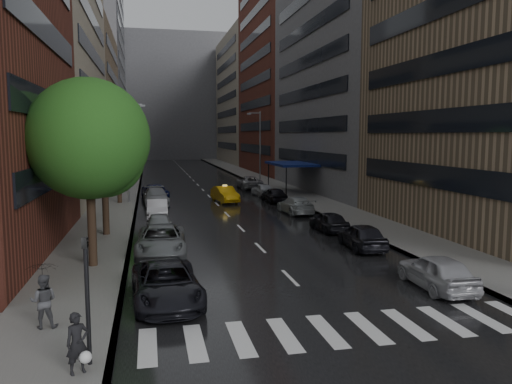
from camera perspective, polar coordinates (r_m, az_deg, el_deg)
ground at (r=18.60m, az=7.40°, el=-13.10°), size 220.00×220.00×0.00m
road at (r=67.04m, az=-7.00°, el=1.15°), size 14.00×140.00×0.01m
sidewalk_left at (r=66.84m, az=-14.71°, el=1.03°), size 4.00×140.00×0.15m
sidewalk_right at (r=68.42m, az=0.53°, el=1.37°), size 4.00×140.00×0.15m
crosswalk at (r=16.92m, az=10.40°, el=-15.15°), size 13.15×2.80×0.01m
buildings_left at (r=76.45m, az=-19.39°, el=13.50°), size 8.00×108.00×38.00m
buildings_right at (r=76.63m, az=3.91°, el=13.11°), size 8.05×109.10×36.00m
building_far at (r=134.97m, az=-9.74°, el=10.59°), size 40.00×14.00×32.00m
tree_near at (r=24.09m, az=-18.59°, el=5.75°), size 5.54×5.54×8.83m
tree_mid at (r=31.62m, az=-17.06°, el=5.85°), size 5.51×5.51×8.79m
tree_far at (r=46.41m, az=-15.47°, el=4.60°), size 4.46×4.46×7.11m
taxi at (r=46.57m, az=-3.57°, el=-0.26°), size 2.27×4.66×1.47m
parked_cars_left at (r=34.45m, az=-11.10°, el=-2.78°), size 2.82×36.57×1.52m
parked_cars_right at (r=41.23m, az=3.94°, el=-1.19°), size 2.51×43.70×1.48m
ped_bag_walker at (r=14.05m, az=-19.68°, el=-16.07°), size 0.71×0.61×1.60m
ped_black_umbrella at (r=17.36m, az=-23.18°, el=-10.24°), size 0.96×0.98×2.09m
traffic_light at (r=14.04m, az=-18.76°, el=-10.39°), size 0.18×0.15×3.45m
street_lamp_left at (r=46.54m, az=-14.37°, el=4.68°), size 1.74×0.22×9.00m
street_lamp_right at (r=63.00m, az=0.39°, el=5.31°), size 1.74×0.22×9.00m
awning at (r=53.69m, az=4.03°, el=3.21°), size 4.00×8.00×3.12m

